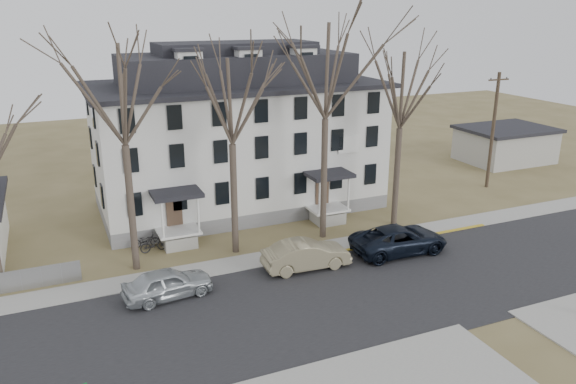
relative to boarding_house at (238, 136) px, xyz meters
name	(u,v)px	position (x,y,z in m)	size (l,w,h in m)	color
ground	(393,309)	(2.00, -17.95, -5.38)	(120.00, 120.00, 0.00)	olive
main_road	(372,292)	(2.00, -15.95, -5.38)	(120.00, 10.00, 0.04)	#27272A
far_sidewalk	(321,249)	(2.00, -9.95, -5.38)	(120.00, 2.00, 0.08)	#A09F97
yellow_curb	(397,242)	(7.00, -10.85, -5.38)	(14.00, 0.25, 0.06)	gold
boarding_house	(238,136)	(0.00, 0.00, 0.00)	(20.80, 12.36, 12.05)	slate
distant_building	(505,144)	(28.00, 2.05, -3.70)	(8.50, 6.50, 3.35)	#A09F97
tree_far_left	(120,88)	(-9.00, -8.15, 4.96)	(8.40, 8.40, 13.72)	#473B31
tree_mid_left	(231,95)	(-3.00, -8.15, 4.22)	(7.80, 7.80, 12.74)	#473B31
tree_center	(326,64)	(3.00, -8.15, 5.71)	(9.00, 9.00, 14.70)	#473B31
tree_mid_right	(402,85)	(8.50, -8.15, 4.22)	(7.80, 7.80, 12.74)	#473B31
utility_pole_far	(493,129)	(20.50, -3.95, -0.47)	(2.00, 0.28, 9.50)	#3D3023
car_silver	(168,284)	(-8.03, -12.33, -4.59)	(1.85, 4.61, 1.57)	#AEB5B9
car_tan	(306,255)	(-0.03, -12.06, -4.55)	(1.76, 5.05, 1.66)	gray
car_navy	(399,240)	(6.12, -12.27, -4.54)	(2.77, 6.01, 1.67)	black
bicycle_left	(146,241)	(-7.98, -5.38, -4.93)	(0.60, 1.72, 0.90)	black
bicycle_right	(154,244)	(-7.63, -6.27, -4.86)	(0.48, 1.72, 1.03)	black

